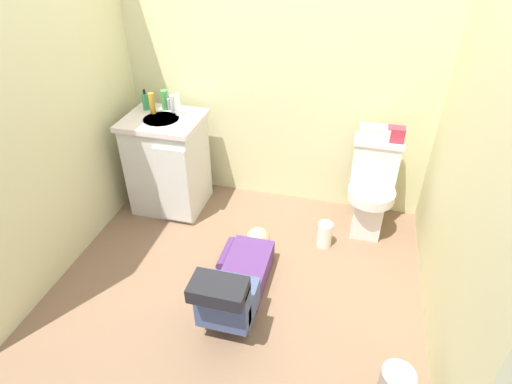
{
  "coord_description": "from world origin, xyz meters",
  "views": [
    {
      "loc": [
        0.63,
        -2.07,
        2.19
      ],
      "look_at": [
        0.0,
        0.38,
        0.45
      ],
      "focal_mm": 29.44,
      "sensor_mm": 36.0,
      "label": 1
    }
  ],
  "objects_px": {
    "vanity_cabinet": "(168,163)",
    "bottle_amber": "(152,103)",
    "faucet": "(169,105)",
    "toilet": "(371,189)",
    "soap_dispenser": "(146,101)",
    "bottle_clear": "(173,104)",
    "tissue_box": "(374,133)",
    "bottle_green": "(165,100)",
    "bottle_white": "(177,104)",
    "toiletry_bag": "(396,134)",
    "person_plumber": "(238,280)",
    "paper_towel_roll": "(325,234)"
  },
  "relations": [
    {
      "from": "soap_dispenser",
      "to": "bottle_green",
      "type": "distance_m",
      "value": 0.16
    },
    {
      "from": "tissue_box",
      "to": "toiletry_bag",
      "type": "distance_m",
      "value": 0.15
    },
    {
      "from": "vanity_cabinet",
      "to": "bottle_clear",
      "type": "distance_m",
      "value": 0.49
    },
    {
      "from": "vanity_cabinet",
      "to": "faucet",
      "type": "relative_size",
      "value": 8.2
    },
    {
      "from": "toiletry_bag",
      "to": "toilet",
      "type": "bearing_deg",
      "value": -139.23
    },
    {
      "from": "faucet",
      "to": "person_plumber",
      "type": "xyz_separation_m",
      "value": [
        0.86,
        -1.05,
        -0.69
      ]
    },
    {
      "from": "faucet",
      "to": "bottle_amber",
      "type": "relative_size",
      "value": 0.6
    },
    {
      "from": "tissue_box",
      "to": "bottle_green",
      "type": "distance_m",
      "value": 1.65
    },
    {
      "from": "person_plumber",
      "to": "faucet",
      "type": "bearing_deg",
      "value": 129.47
    },
    {
      "from": "soap_dispenser",
      "to": "bottle_white",
      "type": "xyz_separation_m",
      "value": [
        0.29,
        -0.03,
        0.02
      ]
    },
    {
      "from": "toiletry_bag",
      "to": "paper_towel_roll",
      "type": "height_order",
      "value": "toiletry_bag"
    },
    {
      "from": "vanity_cabinet",
      "to": "bottle_green",
      "type": "bearing_deg",
      "value": 104.85
    },
    {
      "from": "toiletry_bag",
      "to": "paper_towel_roll",
      "type": "distance_m",
      "value": 0.91
    },
    {
      "from": "toilet",
      "to": "vanity_cabinet",
      "type": "bearing_deg",
      "value": -176.45
    },
    {
      "from": "toiletry_bag",
      "to": "bottle_white",
      "type": "xyz_separation_m",
      "value": [
        -1.66,
        -0.1,
        0.1
      ]
    },
    {
      "from": "toilet",
      "to": "bottle_amber",
      "type": "bearing_deg",
      "value": -178.93
    },
    {
      "from": "vanity_cabinet",
      "to": "toilet",
      "type": "bearing_deg",
      "value": 3.55
    },
    {
      "from": "toilet",
      "to": "bottle_white",
      "type": "xyz_separation_m",
      "value": [
        -1.55,
        -0.01,
        0.54
      ]
    },
    {
      "from": "tissue_box",
      "to": "bottle_white",
      "type": "bearing_deg",
      "value": -176.15
    },
    {
      "from": "toilet",
      "to": "soap_dispenser",
      "type": "bearing_deg",
      "value": 179.26
    },
    {
      "from": "faucet",
      "to": "toilet",
      "type": "bearing_deg",
      "value": -1.51
    },
    {
      "from": "toilet",
      "to": "toiletry_bag",
      "type": "height_order",
      "value": "toiletry_bag"
    },
    {
      "from": "bottle_amber",
      "to": "bottle_clear",
      "type": "relative_size",
      "value": 1.19
    },
    {
      "from": "toilet",
      "to": "person_plumber",
      "type": "bearing_deg",
      "value": -128.09
    },
    {
      "from": "toilet",
      "to": "faucet",
      "type": "relative_size",
      "value": 7.5
    },
    {
      "from": "bottle_clear",
      "to": "bottle_white",
      "type": "height_order",
      "value": "bottle_white"
    },
    {
      "from": "toilet",
      "to": "tissue_box",
      "type": "bearing_deg",
      "value": 116.43
    },
    {
      "from": "faucet",
      "to": "bottle_white",
      "type": "height_order",
      "value": "bottle_white"
    },
    {
      "from": "vanity_cabinet",
      "to": "faucet",
      "type": "xyz_separation_m",
      "value": [
        -0.0,
        0.15,
        0.45
      ]
    },
    {
      "from": "toiletry_bag",
      "to": "soap_dispenser",
      "type": "bearing_deg",
      "value": -178.03
    },
    {
      "from": "vanity_cabinet",
      "to": "bottle_green",
      "type": "xyz_separation_m",
      "value": [
        -0.04,
        0.16,
        0.48
      ]
    },
    {
      "from": "bottle_green",
      "to": "bottle_white",
      "type": "distance_m",
      "value": 0.16
    },
    {
      "from": "person_plumber",
      "to": "paper_towel_roll",
      "type": "bearing_deg",
      "value": 54.56
    },
    {
      "from": "toilet",
      "to": "soap_dispenser",
      "type": "xyz_separation_m",
      "value": [
        -1.84,
        0.02,
        0.52
      ]
    },
    {
      "from": "bottle_clear",
      "to": "bottle_white",
      "type": "distance_m",
      "value": 0.07
    },
    {
      "from": "tissue_box",
      "to": "bottle_green",
      "type": "height_order",
      "value": "bottle_green"
    },
    {
      "from": "toilet",
      "to": "bottle_clear",
      "type": "xyz_separation_m",
      "value": [
        -1.61,
        0.03,
        0.52
      ]
    },
    {
      "from": "tissue_box",
      "to": "bottle_clear",
      "type": "bearing_deg",
      "value": -177.73
    },
    {
      "from": "vanity_cabinet",
      "to": "bottle_amber",
      "type": "xyz_separation_m",
      "value": [
        -0.11,
        0.07,
        0.48
      ]
    },
    {
      "from": "toilet",
      "to": "vanity_cabinet",
      "type": "xyz_separation_m",
      "value": [
        -1.65,
        -0.1,
        0.05
      ]
    },
    {
      "from": "faucet",
      "to": "bottle_clear",
      "type": "relative_size",
      "value": 0.72
    },
    {
      "from": "faucet",
      "to": "toiletry_bag",
      "type": "relative_size",
      "value": 0.81
    },
    {
      "from": "soap_dispenser",
      "to": "paper_towel_roll",
      "type": "xyz_separation_m",
      "value": [
        1.54,
        -0.34,
        -0.78
      ]
    },
    {
      "from": "person_plumber",
      "to": "bottle_amber",
      "type": "xyz_separation_m",
      "value": [
        -0.97,
        0.97,
        0.73
      ]
    },
    {
      "from": "soap_dispenser",
      "to": "bottle_clear",
      "type": "xyz_separation_m",
      "value": [
        0.23,
        0.0,
        0.0
      ]
    },
    {
      "from": "faucet",
      "to": "bottle_green",
      "type": "bearing_deg",
      "value": 156.42
    },
    {
      "from": "person_plumber",
      "to": "paper_towel_roll",
      "type": "distance_m",
      "value": 0.85
    },
    {
      "from": "vanity_cabinet",
      "to": "bottle_green",
      "type": "relative_size",
      "value": 5.12
    },
    {
      "from": "bottle_clear",
      "to": "toiletry_bag",
      "type": "bearing_deg",
      "value": 2.07
    },
    {
      "from": "vanity_cabinet",
      "to": "bottle_green",
      "type": "height_order",
      "value": "bottle_green"
    }
  ]
}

